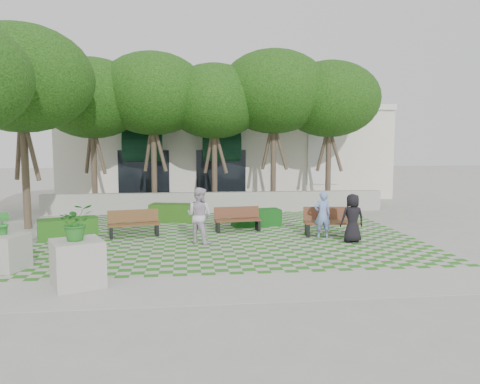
{
  "coord_description": "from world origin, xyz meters",
  "views": [
    {
      "loc": [
        -1.33,
        -14.33,
        3.09
      ],
      "look_at": [
        0.5,
        1.5,
        1.4
      ],
      "focal_mm": 35.0,
      "sensor_mm": 36.0,
      "label": 1
    }
  ],
  "objects": [
    {
      "name": "hedge_midright",
      "position": [
        1.24,
        2.63,
        0.31
      ],
      "size": [
        1.86,
        0.98,
        0.62
      ],
      "primitive_type": "cube",
      "rotation": [
        0.0,
        0.0,
        0.16
      ],
      "color": "#134817",
      "rests_on": "ground"
    },
    {
      "name": "person_dark",
      "position": [
        3.77,
        -0.53,
        0.76
      ],
      "size": [
        0.77,
        0.53,
        1.52
      ],
      "primitive_type": "imported",
      "rotation": [
        0.0,
        0.0,
        3.21
      ],
      "color": "black",
      "rests_on": "ground"
    },
    {
      "name": "sidewalk_west",
      "position": [
        -7.2,
        1.0,
        0.01
      ],
      "size": [
        2.0,
        12.0,
        0.01
      ],
      "primitive_type": "cube",
      "color": "#9E9B93",
      "rests_on": "ground"
    },
    {
      "name": "tree_row",
      "position": [
        -1.86,
        5.95,
        5.18
      ],
      "size": [
        17.7,
        13.4,
        7.41
      ],
      "color": "#47382B",
      "rests_on": "ground"
    },
    {
      "name": "retaining_wall",
      "position": [
        0.0,
        6.2,
        0.45
      ],
      "size": [
        15.0,
        0.36,
        0.9
      ],
      "primitive_type": "cube",
      "color": "#9E9B93",
      "rests_on": "ground"
    },
    {
      "name": "person_white",
      "position": [
        -0.95,
        -0.14,
        0.86
      ],
      "size": [
        1.06,
        1.01,
        1.73
      ],
      "primitive_type": "imported",
      "rotation": [
        0.0,
        0.0,
        2.57
      ],
      "color": "silver",
      "rests_on": "ground"
    },
    {
      "name": "hedge_midleft",
      "position": [
        -1.76,
        4.0,
        0.34
      ],
      "size": [
        2.1,
        1.22,
        0.69
      ],
      "primitive_type": "cube",
      "rotation": [
        0.0,
        0.0,
        -0.23
      ],
      "color": "#234E14",
      "rests_on": "ground"
    },
    {
      "name": "bench_east",
      "position": [
        3.44,
        0.57,
        0.45
      ],
      "size": [
        1.85,
        0.78,
        0.94
      ],
      "rotation": [
        0.0,
        0.0,
        -0.1
      ],
      "color": "#542F1C",
      "rests_on": "ground"
    },
    {
      "name": "planter_back",
      "position": [
        -5.72,
        -2.62,
        0.48
      ],
      "size": [
        1.1,
        1.1,
        1.44
      ],
      "rotation": [
        0.0,
        0.0,
        -0.32
      ],
      "color": "#9E9B93",
      "rests_on": "ground"
    },
    {
      "name": "bench_mid",
      "position": [
        0.44,
        1.71,
        0.41
      ],
      "size": [
        1.65,
        0.7,
        0.84
      ],
      "rotation": [
        0.0,
        0.0,
        0.11
      ],
      "color": "#552E1D",
      "rests_on": "ground"
    },
    {
      "name": "sidewalk_south",
      "position": [
        0.0,
        -4.7,
        0.01
      ],
      "size": [
        16.0,
        2.0,
        0.01
      ],
      "primitive_type": "cube",
      "color": "#9E9B93",
      "rests_on": "ground"
    },
    {
      "name": "lawn",
      "position": [
        0.0,
        1.0,
        0.01
      ],
      "size": [
        12.0,
        12.0,
        0.0
      ],
      "primitive_type": "plane",
      "color": "#2B721E",
      "rests_on": "ground"
    },
    {
      "name": "planter_front",
      "position": [
        -3.68,
        -4.16,
        0.73
      ],
      "size": [
        1.32,
        1.32,
        1.79
      ],
      "rotation": [
        0.0,
        0.0,
        0.41
      ],
      "color": "#9E9B93",
      "rests_on": "ground"
    },
    {
      "name": "bench_west",
      "position": [
        -3.06,
        1.17,
        0.42
      ],
      "size": [
        1.73,
        0.88,
        0.87
      ],
      "rotation": [
        0.0,
        0.0,
        0.21
      ],
      "color": "#56381D",
      "rests_on": "ground"
    },
    {
      "name": "building",
      "position": [
        0.93,
        14.08,
        2.52
      ],
      "size": [
        18.0,
        8.92,
        5.15
      ],
      "color": "silver",
      "rests_on": "ground"
    },
    {
      "name": "person_blue",
      "position": [
        3.06,
        0.28,
        0.75
      ],
      "size": [
        0.56,
        0.37,
        1.51
      ],
      "primitive_type": "imported",
      "rotation": [
        0.0,
        0.0,
        3.16
      ],
      "color": "#748ED4",
      "rests_on": "ground"
    },
    {
      "name": "ground",
      "position": [
        0.0,
        0.0,
        0.0
      ],
      "size": [
        90.0,
        90.0,
        0.0
      ],
      "primitive_type": "plane",
      "color": "gray",
      "rests_on": "ground"
    },
    {
      "name": "hedge_west",
      "position": [
        -5.17,
        1.17,
        0.32
      ],
      "size": [
        1.96,
        1.27,
        0.64
      ],
      "primitive_type": "cube",
      "rotation": [
        0.0,
        0.0,
        0.32
      ],
      "color": "#1E5215",
      "rests_on": "ground"
    }
  ]
}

